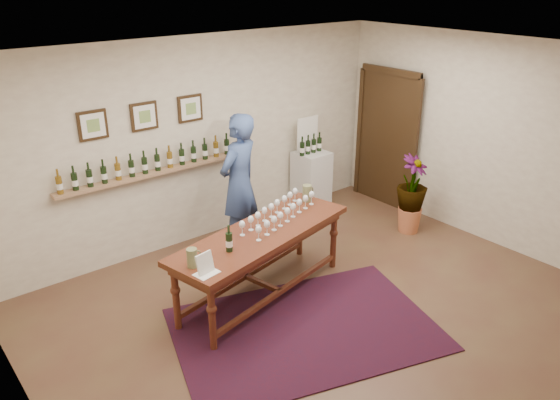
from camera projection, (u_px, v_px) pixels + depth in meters
ground at (325, 311)px, 6.15m from camera, size 6.00×6.00×0.00m
room_shell at (344, 143)px, 8.25m from camera, size 6.00×6.00×6.00m
rug at (305, 329)px, 5.83m from camera, size 3.15×2.56×0.01m
tasting_table at (262, 241)px, 6.18m from camera, size 2.46×1.23×0.84m
table_glasses at (279, 212)px, 6.39m from camera, size 1.35×0.72×0.18m
table_bottles at (225, 236)px, 5.66m from camera, size 0.35×0.27×0.33m
pitcher_left at (192, 258)px, 5.37m from camera, size 0.16×0.16×0.20m
pitcher_right at (307, 193)px, 6.89m from camera, size 0.16×0.16×0.21m
menu_card at (205, 263)px, 5.26m from camera, size 0.26×0.21×0.21m
display_pedestal at (311, 181)px, 8.57m from camera, size 0.49×0.49×0.95m
pedestal_bottles at (311, 143)px, 8.28m from camera, size 0.32×0.09×0.32m
info_sign at (307, 133)px, 8.34m from camera, size 0.41×0.03×0.56m
potted_plant at (412, 194)px, 7.79m from camera, size 0.62×0.62×1.00m
person at (239, 184)px, 7.18m from camera, size 0.80×0.66×1.89m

